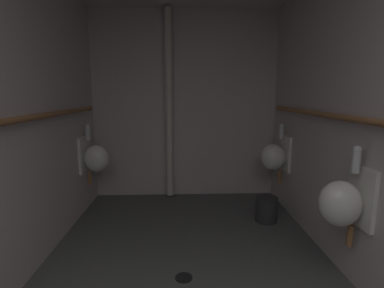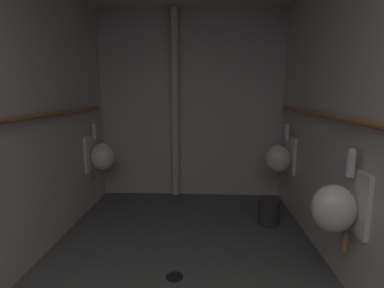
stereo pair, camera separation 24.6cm
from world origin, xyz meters
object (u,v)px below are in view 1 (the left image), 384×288
(standpipe_back_wall, at_px, (169,106))
(floor_drain, at_px, (184,277))
(urinal_left_mid, at_px, (95,157))
(waste_bin, at_px, (266,209))
(urinal_right_mid, at_px, (343,202))
(urinal_right_far, at_px, (275,156))

(standpipe_back_wall, relative_size, floor_drain, 17.90)
(urinal_left_mid, bearing_deg, waste_bin, -11.05)
(urinal_right_mid, bearing_deg, waste_bin, 99.59)
(standpipe_back_wall, height_order, floor_drain, standpipe_back_wall)
(urinal_left_mid, distance_m, floor_drain, 1.89)
(urinal_left_mid, relative_size, standpipe_back_wall, 0.30)
(urinal_left_mid, distance_m, standpipe_back_wall, 1.17)
(urinal_right_far, relative_size, standpipe_back_wall, 0.30)
(urinal_right_far, bearing_deg, urinal_right_mid, -90.00)
(urinal_left_mid, height_order, waste_bin, urinal_left_mid)
(standpipe_back_wall, bearing_deg, urinal_left_mid, -153.72)
(standpipe_back_wall, xyz_separation_m, waste_bin, (1.13, -0.84, -1.14))
(urinal_right_mid, height_order, floor_drain, urinal_right_mid)
(urinal_right_mid, bearing_deg, urinal_left_mid, 145.22)
(urinal_right_mid, height_order, standpipe_back_wall, standpipe_back_wall)
(urinal_right_mid, bearing_deg, urinal_right_far, 90.00)
(standpipe_back_wall, distance_m, floor_drain, 2.25)
(urinal_right_mid, relative_size, waste_bin, 2.65)
(urinal_right_far, height_order, waste_bin, urinal_right_far)
(waste_bin, bearing_deg, floor_drain, -133.52)
(urinal_right_mid, xyz_separation_m, floor_drain, (-1.15, 0.14, -0.67))
(urinal_left_mid, height_order, floor_drain, urinal_left_mid)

